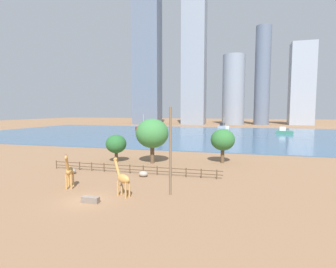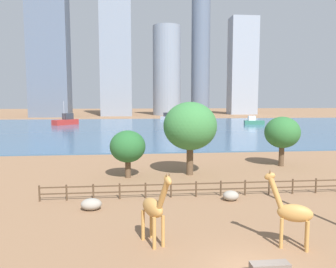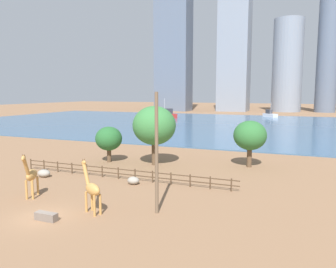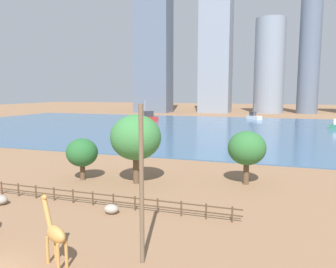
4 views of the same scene
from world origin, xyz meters
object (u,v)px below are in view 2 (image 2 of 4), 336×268
object	(u,v)px
boat_ferry	(254,121)
boat_tug	(66,121)
tree_right_tall	(282,133)
tree_center_broad	(128,147)
giraffe_companion	(292,212)
boulder_near_fence	(91,204)
tree_left_large	(190,126)
giraffe_tall	(154,208)
boat_sailboat	(168,117)
boulder_by_pole	(231,196)

from	to	relation	value
boat_ferry	boat_tug	bearing A→B (deg)	-175.94
tree_right_tall	tree_center_broad	bearing A→B (deg)	-167.48
giraffe_companion	boulder_near_fence	distance (m)	13.86
boat_ferry	tree_center_broad	bearing A→B (deg)	-111.21
boulder_near_fence	boat_ferry	xyz separation A→B (m)	(40.82, 76.54, 0.68)
tree_left_large	tree_right_tall	size ratio (longest dim) A/B	1.30
giraffe_tall	boat_sailboat	bearing A→B (deg)	148.80
giraffe_tall	boat_ferry	world-z (taller)	giraffe_tall
giraffe_companion	boulder_by_pole	distance (m)	8.68
boulder_near_fence	boat_sailboat	xyz separation A→B (m)	(16.16, 102.70, 0.72)
tree_right_tall	boat_ferry	world-z (taller)	tree_right_tall
tree_left_large	boat_sailboat	xyz separation A→B (m)	(7.08, 92.26, -4.08)
boulder_by_pole	boat_tug	distance (m)	85.22
giraffe_tall	boat_tug	size ratio (longest dim) A/B	0.54
giraffe_tall	boat_sailboat	size ratio (longest dim) A/B	0.70
boulder_near_fence	boat_tug	world-z (taller)	boat_tug
boat_tug	tree_left_large	bearing A→B (deg)	62.31
boulder_near_fence	boulder_by_pole	xyz separation A→B (m)	(10.84, 1.16, -0.03)
tree_right_tall	boulder_by_pole	bearing A→B (deg)	-128.41
tree_center_broad	giraffe_companion	bearing A→B (deg)	-61.89
tree_center_broad	boat_tug	size ratio (longest dim) A/B	0.61
giraffe_companion	boulder_by_pole	world-z (taller)	giraffe_companion
boat_ferry	boat_tug	xyz separation A→B (m)	(-59.01, 4.75, 0.30)
giraffe_tall	giraffe_companion	world-z (taller)	giraffe_tall
boulder_near_fence	boat_tug	bearing A→B (deg)	102.61
giraffe_tall	boat_sailboat	world-z (taller)	boat_sailboat
boulder_by_pole	boat_sailboat	distance (m)	101.68
giraffe_tall	boulder_near_fence	size ratio (longest dim) A/B	2.89
boat_sailboat	boat_tug	world-z (taller)	boat_tug
boulder_by_pole	boat_sailboat	size ratio (longest dim) A/B	0.20
boat_sailboat	boat_tug	bearing A→B (deg)	-100.63
boulder_by_pole	boulder_near_fence	bearing A→B (deg)	-173.87
boulder_near_fence	tree_center_broad	xyz separation A→B (m)	(2.49, 9.81, 2.80)
boat_sailboat	tree_center_broad	bearing A→B (deg)	-50.94
giraffe_companion	boulder_near_fence	size ratio (longest dim) A/B	2.81
boulder_near_fence	giraffe_companion	bearing A→B (deg)	-32.19
giraffe_tall	boulder_near_fence	bearing A→B (deg)	-170.43
tree_right_tall	boat_tug	distance (m)	77.96
giraffe_companion	tree_center_broad	distance (m)	19.48
boulder_near_fence	tree_left_large	distance (m)	14.65
boulder_near_fence	boat_tug	size ratio (longest dim) A/B	0.19
boulder_by_pole	boat_sailboat	xyz separation A→B (m)	(5.32, 101.54, 0.75)
boulder_near_fence	tree_right_tall	world-z (taller)	tree_right_tall
giraffe_companion	tree_left_large	xyz separation A→B (m)	(-2.57, 17.78, 3.25)
tree_right_tall	giraffe_companion	bearing A→B (deg)	-113.62
tree_center_broad	boat_sailboat	size ratio (longest dim) A/B	0.79
tree_left_large	boat_tug	world-z (taller)	tree_left_large
giraffe_companion	tree_left_large	size ratio (longest dim) A/B	0.54
boulder_by_pole	boat_ferry	world-z (taller)	boat_ferry
boulder_near_fence	boat_tug	xyz separation A→B (m)	(-18.18, 81.29, 0.99)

